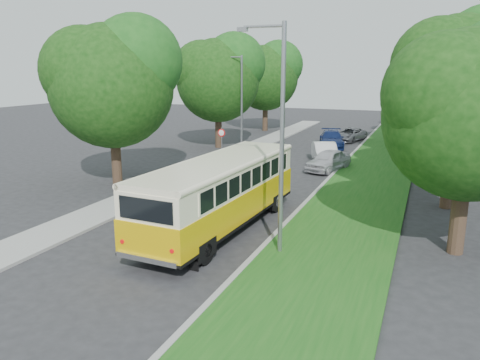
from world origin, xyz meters
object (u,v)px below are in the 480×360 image
at_px(car_white, 325,153).
at_px(car_grey, 349,135).
at_px(vintage_bus, 221,195).
at_px(lamppost_far, 240,101).
at_px(car_blue, 332,139).
at_px(car_silver, 328,160).
at_px(lamppost_near, 279,133).

distance_m(car_white, car_grey, 10.86).
bearing_deg(car_grey, vintage_bus, -77.33).
relative_size(lamppost_far, car_blue, 1.54).
bearing_deg(lamppost_far, car_grey, 54.56).
xyz_separation_m(car_silver, car_blue, (-1.63, 9.27, 0.02)).
bearing_deg(lamppost_far, lamppost_near, -64.29).
distance_m(lamppost_near, car_silver, 15.29).
xyz_separation_m(lamppost_far, car_silver, (7.69, -3.71, -3.43)).
distance_m(lamppost_near, car_grey, 28.45).
relative_size(vintage_bus, car_silver, 2.51).
bearing_deg(lamppost_far, car_blue, 42.57).
xyz_separation_m(lamppost_near, car_white, (-1.98, 17.27, -3.65)).
relative_size(lamppost_near, car_grey, 1.83).
relative_size(lamppost_far, car_grey, 1.71).
bearing_deg(car_silver, car_white, 123.39).
bearing_deg(car_silver, vintage_bus, -80.99).
xyz_separation_m(lamppost_near, car_silver, (-1.22, 14.79, -3.68)).
xyz_separation_m(lamppost_far, car_white, (6.93, -1.23, -3.40)).
relative_size(vintage_bus, car_white, 2.33).
bearing_deg(car_white, car_blue, 77.48).
height_order(car_blue, car_grey, car_blue).
bearing_deg(car_blue, car_white, -95.70).
height_order(lamppost_near, car_grey, lamppost_near).
bearing_deg(car_blue, car_silver, -93.05).
bearing_deg(car_grey, lamppost_far, -110.89).
height_order(vintage_bus, car_white, vintage_bus).
relative_size(car_white, car_blue, 0.89).
bearing_deg(lamppost_near, car_blue, 96.76).
xyz_separation_m(vintage_bus, car_silver, (1.71, 13.24, -0.82)).
relative_size(car_silver, car_blue, 0.83).
xyz_separation_m(lamppost_far, vintage_bus, (5.98, -16.95, -2.61)).
relative_size(lamppost_near, car_silver, 1.99).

